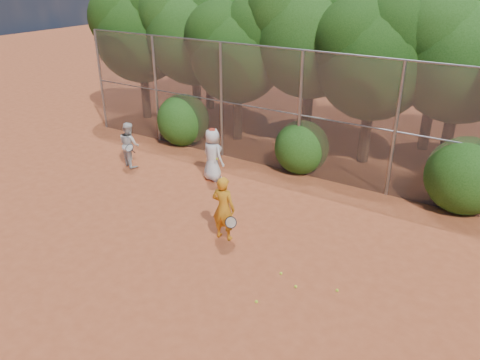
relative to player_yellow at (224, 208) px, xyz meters
The scene contains 21 objects.
ground 1.75m from the player_yellow, 60.97° to the right, with size 80.00×80.00×0.00m, color #984222.
fence_back 4.85m from the player_yellow, 82.36° to the left, with size 20.05×0.09×4.03m.
tree_0 11.41m from the player_yellow, 142.41° to the left, with size 4.38×3.81×6.00m.
tree_1 10.06m from the player_yellow, 130.71° to the left, with size 4.64×4.03×6.35m.
tree_2 7.96m from the player_yellow, 119.70° to the left, with size 3.99×3.47×5.47m.
tree_3 8.39m from the player_yellow, 99.04° to the left, with size 4.89×4.26×6.70m.
tree_4 7.60m from the player_yellow, 79.35° to the left, with size 4.19×3.64×5.73m.
tree_5 9.16m from the player_yellow, 63.72° to the left, with size 4.51×3.92×6.17m.
tree_9 12.42m from the player_yellow, 127.13° to the left, with size 4.83×4.20×6.62m.
tree_10 10.64m from the player_yellow, 102.72° to the left, with size 5.15×4.48×7.06m.
tree_11 10.27m from the player_yellow, 73.23° to the left, with size 4.64×4.03×6.35m.
bush_0 7.23m from the player_yellow, 136.66° to the left, with size 2.00×2.00×2.00m, color #1A4411.
bush_1 4.97m from the player_yellow, 92.96° to the left, with size 1.80×1.80×1.80m, color #1A4411.
bush_2 6.87m from the player_yellow, 46.28° to the left, with size 2.20×2.20×2.20m, color #1A4411.
player_yellow is the anchor object (origin of this frame).
player_teen 3.58m from the player_yellow, 129.81° to the left, with size 0.95×0.74×1.73m.
player_white 5.78m from the player_yellow, 157.91° to the left, with size 0.91×0.84×1.54m.
ball_0 2.71m from the player_yellow, 19.21° to the right, with size 0.07×0.07×0.07m, color #BFDB27.
ball_1 2.20m from the player_yellow, 17.21° to the right, with size 0.07×0.07×0.07m, color #BFDB27.
ball_2 3.38m from the player_yellow, ahead, with size 0.07×0.07×0.07m, color #BFDB27.
ball_3 2.76m from the player_yellow, 41.07° to the right, with size 0.07×0.07×0.07m, color #BFDB27.
Camera 1 is at (5.07, -7.02, 6.32)m, focal length 35.00 mm.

